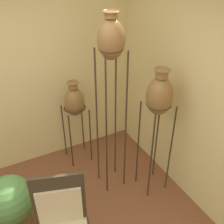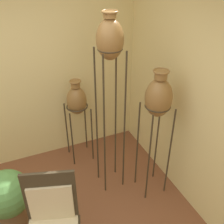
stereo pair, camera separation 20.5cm
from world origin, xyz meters
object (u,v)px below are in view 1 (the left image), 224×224
at_px(vase_stand_tall, 111,47).
at_px(vase_stand_medium, 159,98).
at_px(vase_stand_short, 74,103).
at_px(potted_plant, 11,203).

height_order(vase_stand_tall, vase_stand_medium, vase_stand_tall).
distance_m(vase_stand_medium, vase_stand_short, 1.24).
distance_m(vase_stand_tall, potted_plant, 1.99).
xyz_separation_m(vase_stand_tall, vase_stand_medium, (0.44, -0.30, -0.56)).
height_order(vase_stand_medium, vase_stand_short, vase_stand_medium).
xyz_separation_m(vase_stand_medium, potted_plant, (-1.74, 0.18, -0.95)).
relative_size(vase_stand_medium, vase_stand_short, 1.32).
bearing_deg(vase_stand_medium, vase_stand_tall, 145.56).
xyz_separation_m(vase_stand_tall, vase_stand_short, (-0.21, 0.68, -0.93)).
bearing_deg(potted_plant, vase_stand_short, 36.45).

